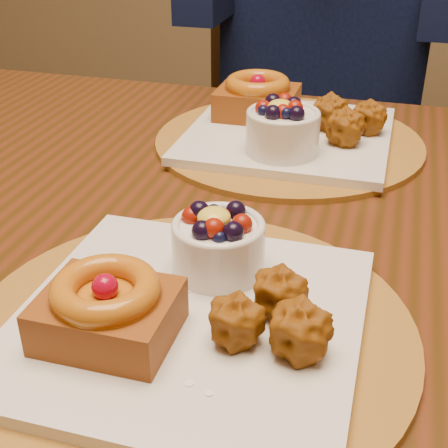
# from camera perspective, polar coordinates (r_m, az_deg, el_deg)

# --- Properties ---
(dining_table) EXTENTS (1.60, 0.90, 0.76)m
(dining_table) POSITION_cam_1_polar(r_m,az_deg,el_deg) (0.75, 2.43, -4.27)
(dining_table) COLOR #39220A
(dining_table) RESTS_ON ground
(place_setting_near) EXTENTS (0.38, 0.38, 0.08)m
(place_setting_near) POSITION_cam_1_polar(r_m,az_deg,el_deg) (0.52, -3.29, -7.67)
(place_setting_near) COLOR brown
(place_setting_near) RESTS_ON dining_table
(place_setting_far) EXTENTS (0.38, 0.38, 0.09)m
(place_setting_far) POSITION_cam_1_polar(r_m,az_deg,el_deg) (0.89, 5.71, 8.84)
(place_setting_far) COLOR brown
(place_setting_far) RESTS_ON dining_table
(chair_far) EXTENTS (0.48, 0.48, 0.95)m
(chair_far) POSITION_cam_1_polar(r_m,az_deg,el_deg) (1.65, 5.21, 9.18)
(chair_far) COLOR black
(chair_far) RESTS_ON ground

